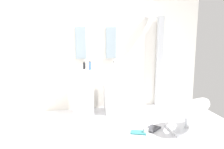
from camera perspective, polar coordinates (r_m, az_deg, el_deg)
The scene contains 16 objects.
ground_plane at distance 3.75m, azimuth -0.64°, elevation -16.33°, with size 4.80×3.60×0.04m, color silver.
rear_partition at distance 5.00m, azimuth -4.17°, elevation 6.07°, with size 4.80×0.10×2.60m, color silver.
pedestal_sink_left at distance 4.66m, azimuth -7.42°, elevation -3.98°, with size 0.51×0.51×1.03m.
pedestal_sink_right at distance 4.75m, azimuth 0.58°, elevation -3.63°, with size 0.51×0.51×1.03m.
vanity_mirror_left at distance 4.89m, azimuth -7.97°, elevation 7.94°, with size 0.22×0.03×0.68m, color #8C9EA8.
vanity_mirror_right at distance 4.98m, azimuth -0.27°, elevation 8.07°, with size 0.22×0.03×0.68m, color #8C9EA8.
shower_column at distance 5.28m, azimuth 11.77°, elevation 3.70°, with size 0.49×0.24×2.05m.
lounge_chair at distance 4.10m, azimuth 18.34°, elevation -8.93°, with size 1.10×1.10×0.65m.
towel_rack at distance 3.73m, azimuth -26.22°, elevation -6.85°, with size 0.37×0.22×0.95m.
area_rug at distance 3.90m, azimuth 8.72°, elevation -14.97°, with size 1.02×0.86×0.01m, color #B2B2B7.
magazine_teal at distance 3.94m, azimuth 6.75°, elevation -14.37°, with size 0.26×0.16×0.02m, color teal.
magazine_charcoal at distance 4.11m, azimuth 10.15°, elevation -13.35°, with size 0.28×0.18×0.03m, color #38383D.
coffee_mug at distance 3.92m, azimuth 8.63°, elevation -13.97°, with size 0.07×0.07×0.09m, color white.
soap_bottle_black at distance 4.75m, azimuth -7.06°, elevation 2.23°, with size 0.05×0.05×0.15m.
soap_bottle_white at distance 4.83m, azimuth 0.45°, elevation 2.38°, with size 0.04×0.04×0.14m.
soap_bottle_blue at distance 4.59m, azimuth -5.60°, elevation 2.17°, with size 0.05×0.05×0.18m.
Camera 1 is at (-0.61, -3.30, 1.65)m, focal length 36.08 mm.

